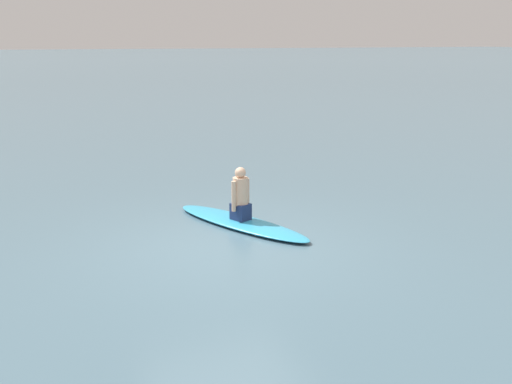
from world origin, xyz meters
TOP-DOWN VIEW (x-y plane):
  - ground_plane at (0.00, 0.00)m, footprint 400.00×400.00m
  - surfboard at (-0.62, -0.94)m, footprint 1.76×3.03m
  - person_paddler at (-0.62, -0.94)m, footprint 0.39×0.37m

SIDE VIEW (x-z plane):
  - ground_plane at x=0.00m, z-range 0.00..0.00m
  - surfboard at x=-0.62m, z-range 0.00..0.11m
  - person_paddler at x=-0.62m, z-range 0.07..0.97m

